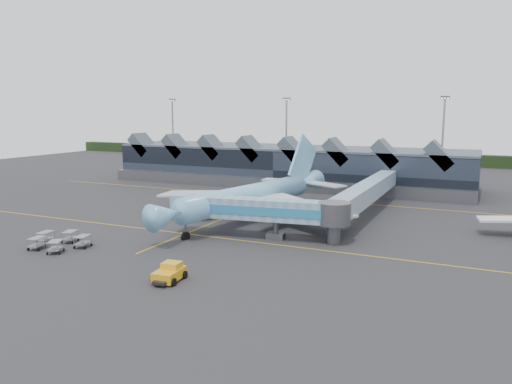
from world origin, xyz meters
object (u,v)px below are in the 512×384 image
at_px(jet_bridge, 268,211).
at_px(main_airliner, 253,195).
at_px(pushback_tug, 169,273).
at_px(fuel_truck, 192,204).

bearing_deg(jet_bridge, main_airliner, 116.81).
height_order(main_airliner, pushback_tug, main_airliner).
relative_size(jet_bridge, pushback_tug, 5.81).
bearing_deg(main_airliner, fuel_truck, -170.97).
relative_size(main_airliner, pushback_tug, 9.68).
distance_m(jet_bridge, fuel_truck, 23.16).
height_order(fuel_truck, pushback_tug, fuel_truck).
distance_m(fuel_truck, pushback_tug, 37.11).
xyz_separation_m(main_airliner, pushback_tug, (4.89, -32.17, -3.38)).
bearing_deg(main_airliner, jet_bridge, -43.76).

